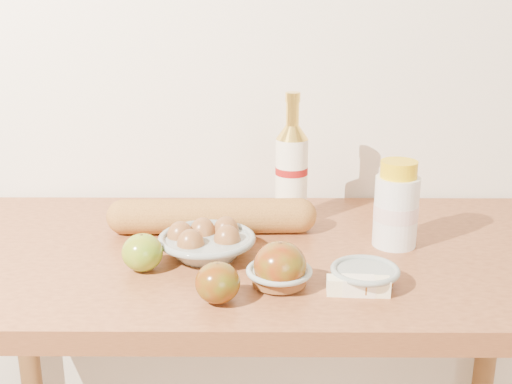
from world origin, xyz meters
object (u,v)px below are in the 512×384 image
cream_bottle (396,207)px  baguette (212,216)px  egg_bowl (206,242)px  bourbon_bottle (292,171)px  table (256,309)px

cream_bottle → baguette: 0.35m
egg_bowl → baguette: bearing=89.1°
egg_bowl → cream_bottle: bearing=8.7°
bourbon_bottle → baguette: (-0.16, -0.06, -0.07)m
cream_bottle → baguette: size_ratio=0.39×
cream_bottle → egg_bowl: size_ratio=0.74×
bourbon_bottle → egg_bowl: 0.25m
bourbon_bottle → table: bearing=-133.2°
bourbon_bottle → baguette: bourbon_bottle is taller
bourbon_bottle → egg_bowl: (-0.16, -0.17, -0.08)m
bourbon_bottle → cream_bottle: size_ratio=1.65×
table → egg_bowl: size_ratio=5.45×
egg_bowl → baguette: 0.11m
bourbon_bottle → baguette: size_ratio=0.65×
baguette → table: bearing=-45.2°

